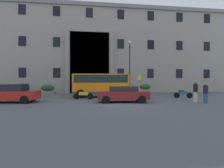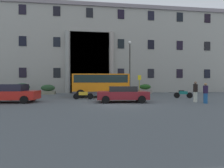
{
  "view_description": "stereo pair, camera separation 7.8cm",
  "coord_description": "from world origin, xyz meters",
  "px_view_note": "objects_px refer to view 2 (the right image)",
  "views": [
    {
      "loc": [
        -2.04,
        -13.11,
        1.68
      ],
      "look_at": [
        0.19,
        5.55,
        1.48
      ],
      "focal_mm": 26.47,
      "sensor_mm": 36.0,
      "label": 1
    },
    {
      "loc": [
        -1.97,
        -13.12,
        1.68
      ],
      "look_at": [
        0.19,
        5.55,
        1.48
      ],
      "focal_mm": 26.47,
      "sensor_mm": 36.0,
      "label": 2
    }
  ],
  "objects_px": {
    "hedge_planter_far_west": "(110,89)",
    "motorcycle_near_kerb": "(183,94)",
    "parked_sedan_second": "(123,94)",
    "bus_stop_sign": "(139,83)",
    "motorcycle_far_end": "(83,95)",
    "lamppost_plaza_centre": "(130,63)",
    "pedestrian_child_trailing": "(206,93)",
    "hedge_planter_west": "(145,89)",
    "orange_minibus": "(101,83)",
    "hedge_planter_far_east": "(87,89)",
    "white_taxi_kerbside": "(10,93)",
    "hedge_planter_east": "(48,90)",
    "scooter_by_planter": "(19,95)",
    "pedestrian_woman_dark_dress": "(195,92)",
    "hedge_planter_entrance_left": "(22,89)"
  },
  "relations": [
    {
      "from": "bus_stop_sign",
      "to": "hedge_planter_west",
      "type": "relative_size",
      "value": 1.46
    },
    {
      "from": "orange_minibus",
      "to": "hedge_planter_far_west",
      "type": "distance_m",
      "value": 5.15
    },
    {
      "from": "hedge_planter_east",
      "to": "orange_minibus",
      "type": "bearing_deg",
      "value": -35.38
    },
    {
      "from": "bus_stop_sign",
      "to": "motorcycle_far_end",
      "type": "distance_m",
      "value": 8.27
    },
    {
      "from": "bus_stop_sign",
      "to": "parked_sedan_second",
      "type": "distance_m",
      "value": 7.86
    },
    {
      "from": "lamppost_plaza_centre",
      "to": "pedestrian_child_trailing",
      "type": "bearing_deg",
      "value": -67.21
    },
    {
      "from": "orange_minibus",
      "to": "motorcycle_far_end",
      "type": "height_order",
      "value": "orange_minibus"
    },
    {
      "from": "hedge_planter_east",
      "to": "hedge_planter_west",
      "type": "distance_m",
      "value": 13.86
    },
    {
      "from": "white_taxi_kerbside",
      "to": "pedestrian_child_trailing",
      "type": "relative_size",
      "value": 2.69
    },
    {
      "from": "hedge_planter_east",
      "to": "white_taxi_kerbside",
      "type": "height_order",
      "value": "white_taxi_kerbside"
    },
    {
      "from": "hedge_planter_west",
      "to": "scooter_by_planter",
      "type": "xyz_separation_m",
      "value": [
        -14.5,
        -7.33,
        -0.21
      ]
    },
    {
      "from": "orange_minibus",
      "to": "hedge_planter_west",
      "type": "xyz_separation_m",
      "value": [
        6.7,
        4.95,
        -0.89
      ]
    },
    {
      "from": "orange_minibus",
      "to": "hedge_planter_east",
      "type": "relative_size",
      "value": 3.2
    },
    {
      "from": "orange_minibus",
      "to": "lamppost_plaza_centre",
      "type": "xyz_separation_m",
      "value": [
        3.94,
        3.01,
        2.66
      ]
    },
    {
      "from": "hedge_planter_far_east",
      "to": "motorcycle_far_end",
      "type": "height_order",
      "value": "hedge_planter_far_east"
    },
    {
      "from": "bus_stop_sign",
      "to": "motorcycle_far_end",
      "type": "height_order",
      "value": "bus_stop_sign"
    },
    {
      "from": "bus_stop_sign",
      "to": "hedge_planter_far_east",
      "type": "relative_size",
      "value": 1.18
    },
    {
      "from": "orange_minibus",
      "to": "scooter_by_planter",
      "type": "relative_size",
      "value": 3.25
    },
    {
      "from": "hedge_planter_west",
      "to": "parked_sedan_second",
      "type": "distance_m",
      "value": 11.1
    },
    {
      "from": "parked_sedan_second",
      "to": "hedge_planter_far_west",
      "type": "bearing_deg",
      "value": 94.39
    },
    {
      "from": "bus_stop_sign",
      "to": "hedge_planter_east",
      "type": "xyz_separation_m",
      "value": [
        -12.16,
        2.97,
        -0.95
      ]
    },
    {
      "from": "hedge_planter_west",
      "to": "motorcycle_near_kerb",
      "type": "xyz_separation_m",
      "value": [
        1.8,
        -7.11,
        -0.22
      ]
    },
    {
      "from": "bus_stop_sign",
      "to": "hedge_planter_west",
      "type": "height_order",
      "value": "bus_stop_sign"
    },
    {
      "from": "hedge_planter_far_west",
      "to": "motorcycle_near_kerb",
      "type": "height_order",
      "value": "hedge_planter_far_west"
    },
    {
      "from": "pedestrian_child_trailing",
      "to": "motorcycle_far_end",
      "type": "bearing_deg",
      "value": 78.61
    },
    {
      "from": "motorcycle_near_kerb",
      "to": "orange_minibus",
      "type": "bearing_deg",
      "value": 177.76
    },
    {
      "from": "bus_stop_sign",
      "to": "hedge_planter_far_west",
      "type": "distance_m",
      "value": 4.59
    },
    {
      "from": "parked_sedan_second",
      "to": "scooter_by_planter",
      "type": "bearing_deg",
      "value": 168.9
    },
    {
      "from": "scooter_by_planter",
      "to": "bus_stop_sign",
      "type": "bearing_deg",
      "value": 5.68
    },
    {
      "from": "motorcycle_far_end",
      "to": "motorcycle_near_kerb",
      "type": "distance_m",
      "value": 10.43
    },
    {
      "from": "hedge_planter_east",
      "to": "lamppost_plaza_centre",
      "type": "bearing_deg",
      "value": -10.57
    },
    {
      "from": "bus_stop_sign",
      "to": "motorcycle_far_end",
      "type": "bearing_deg",
      "value": -147.89
    },
    {
      "from": "scooter_by_planter",
      "to": "pedestrian_child_trailing",
      "type": "height_order",
      "value": "pedestrian_child_trailing"
    },
    {
      "from": "parked_sedan_second",
      "to": "scooter_by_planter",
      "type": "xyz_separation_m",
      "value": [
        -9.33,
        2.49,
        -0.25
      ]
    },
    {
      "from": "motorcycle_far_end",
      "to": "pedestrian_woman_dark_dress",
      "type": "relative_size",
      "value": 1.11
    },
    {
      "from": "bus_stop_sign",
      "to": "hedge_planter_far_east",
      "type": "xyz_separation_m",
      "value": [
        -6.86,
        2.87,
        -0.84
      ]
    },
    {
      "from": "orange_minibus",
      "to": "pedestrian_woman_dark_dress",
      "type": "relative_size",
      "value": 3.61
    },
    {
      "from": "parked_sedan_second",
      "to": "motorcycle_near_kerb",
      "type": "bearing_deg",
      "value": 25.2
    },
    {
      "from": "hedge_planter_far_east",
      "to": "hedge_planter_west",
      "type": "bearing_deg",
      "value": -0.26
    },
    {
      "from": "scooter_by_planter",
      "to": "lamppost_plaza_centre",
      "type": "bearing_deg",
      "value": 10.99
    },
    {
      "from": "scooter_by_planter",
      "to": "parked_sedan_second",
      "type": "bearing_deg",
      "value": -28.66
    },
    {
      "from": "orange_minibus",
      "to": "hedge_planter_far_west",
      "type": "bearing_deg",
      "value": 79.62
    },
    {
      "from": "bus_stop_sign",
      "to": "white_taxi_kerbside",
      "type": "distance_m",
      "value": 14.22
    },
    {
      "from": "hedge_planter_far_east",
      "to": "pedestrian_child_trailing",
      "type": "relative_size",
      "value": 1.34
    },
    {
      "from": "hedge_planter_far_west",
      "to": "pedestrian_woman_dark_dress",
      "type": "xyz_separation_m",
      "value": [
        6.28,
        -10.36,
        0.17
      ]
    },
    {
      "from": "motorcycle_far_end",
      "to": "pedestrian_child_trailing",
      "type": "xyz_separation_m",
      "value": [
        9.87,
        -4.24,
        0.36
      ]
    },
    {
      "from": "motorcycle_far_end",
      "to": "white_taxi_kerbside",
      "type": "bearing_deg",
      "value": -155.78
    },
    {
      "from": "scooter_by_planter",
      "to": "white_taxi_kerbside",
      "type": "bearing_deg",
      "value": -102.47
    },
    {
      "from": "hedge_planter_entrance_left",
      "to": "lamppost_plaza_centre",
      "type": "bearing_deg",
      "value": -8.95
    },
    {
      "from": "hedge_planter_west",
      "to": "scooter_by_planter",
      "type": "distance_m",
      "value": 16.25
    }
  ]
}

